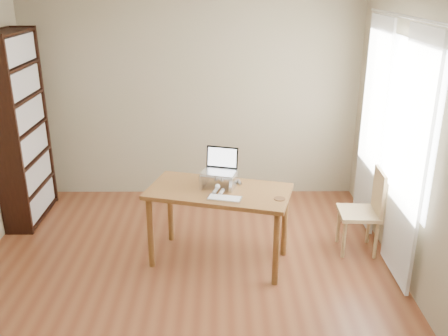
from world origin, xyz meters
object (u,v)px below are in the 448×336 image
desk (219,200)px  laptop (219,166)px  cat (223,178)px  chair (366,208)px  bookshelf (21,129)px  keyboard (224,198)px

desk → laptop: 0.32m
desk → laptop: size_ratio=4.09×
cat → chair: bearing=19.2°
cat → chair: cat is taller
bookshelf → desk: (2.15, -0.97, -0.41)m
laptop → keyboard: 0.40m
desk → keyboard: keyboard is taller
desk → bookshelf: bearing=170.7°
laptop → keyboard: bearing=-66.8°
cat → chair: (1.41, 0.08, -0.36)m
desk → keyboard: (0.05, -0.22, 0.12)m
keyboard → chair: (1.40, 0.41, -0.30)m
bookshelf → cat: (2.19, -0.86, -0.23)m
chair → laptop: bearing=-175.4°
laptop → bookshelf: bearing=173.8°
desk → cat: (0.04, 0.11, 0.18)m
chair → bookshelf: bearing=170.3°
laptop → cat: bearing=-16.2°
keyboard → cat: (-0.01, 0.33, 0.06)m
bookshelf → laptop: bearing=-21.2°
bookshelf → keyboard: bearing=-28.4°
desk → laptop: laptop is taller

